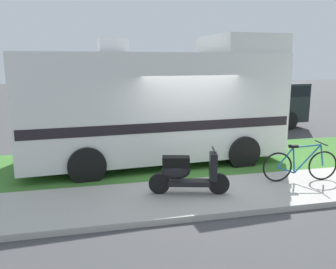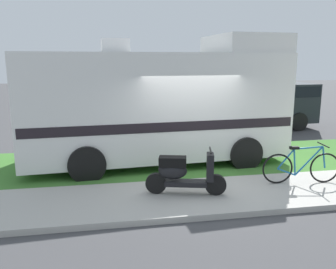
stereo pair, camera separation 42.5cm
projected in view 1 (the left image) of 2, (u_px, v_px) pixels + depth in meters
ground_plane at (196, 180)px, 8.64m from camera, size 80.00×80.00×0.00m
sidewalk at (213, 195)px, 7.49m from camera, size 24.00×2.00×0.12m
grass_strip at (180, 161)px, 10.07m from camera, size 24.00×3.40×0.08m
motorhome_rv at (157, 104)px, 9.73m from camera, size 7.14×3.00×3.55m
scooter at (186, 173)px, 7.33m from camera, size 1.65×0.65×0.97m
bicycle at (300, 165)px, 8.14m from camera, size 1.78×0.52×0.90m
pickup_truck_near at (257, 104)px, 15.34m from camera, size 5.33×2.47×1.90m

